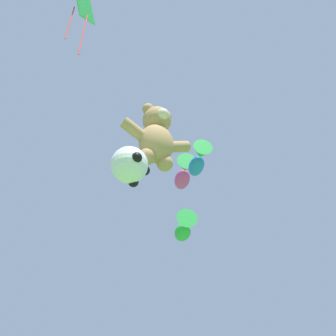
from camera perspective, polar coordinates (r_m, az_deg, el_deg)
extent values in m
ellipsoid|color=tan|center=(11.00, -1.80, 3.70)|extent=(1.06, 0.91, 1.29)
sphere|color=tan|center=(11.66, -1.71, 7.23)|extent=(0.89, 0.89, 0.89)
sphere|color=beige|center=(11.38, -0.80, 8.16)|extent=(0.37, 0.37, 0.37)
sphere|color=tan|center=(11.81, -3.06, 8.95)|extent=(0.36, 0.36, 0.36)
cylinder|color=tan|center=(10.91, -5.36, 5.92)|extent=(0.77, 0.34, 0.60)
sphere|color=tan|center=(10.50, -3.26, 1.72)|extent=(0.48, 0.48, 0.48)
sphere|color=tan|center=(12.01, -0.32, 7.85)|extent=(0.36, 0.36, 0.36)
cylinder|color=tan|center=(11.43, 1.63, 3.27)|extent=(0.77, 0.34, 0.60)
sphere|color=tan|center=(10.71, -0.49, 0.73)|extent=(0.48, 0.48, 0.48)
sphere|color=white|center=(9.78, -5.92, 0.45)|extent=(0.99, 0.99, 0.99)
sphere|color=black|center=(9.92, -3.55, -0.36)|extent=(0.28, 0.28, 0.28)
sphere|color=black|center=(10.17, -7.04, 1.12)|extent=(0.28, 0.28, 0.28)
sphere|color=black|center=(9.41, -4.79, 1.59)|extent=(0.28, 0.28, 0.28)
sphere|color=black|center=(9.74, -5.30, -2.13)|extent=(0.28, 0.28, 0.28)
ellipsoid|color=blue|center=(12.63, 4.34, 0.28)|extent=(0.81, 1.07, 0.43)
cone|color=green|center=(12.08, 5.08, 2.42)|extent=(0.78, 0.71, 0.63)
sphere|color=black|center=(12.93, 4.03, -0.15)|extent=(0.11, 0.11, 0.11)
ellipsoid|color=#E53F9E|center=(14.23, 2.17, -1.77)|extent=(0.95, 1.22, 0.49)
cone|color=green|center=(13.57, 2.71, 0.31)|extent=(0.90, 0.83, 0.72)
sphere|color=black|center=(14.58, 1.95, -2.15)|extent=(0.13, 0.13, 0.13)
ellipsoid|color=green|center=(16.05, 2.24, -9.80)|extent=(1.08, 1.33, 0.58)
cone|color=green|center=(15.28, 2.74, -8.22)|extent=(1.03, 0.92, 0.85)
sphere|color=black|center=(16.45, 2.03, -9.94)|extent=(0.15, 0.15, 0.15)
cube|color=green|center=(10.92, -12.70, 23.56)|extent=(1.02, 1.03, 1.43)
cylinder|color=red|center=(9.90, -14.70, 20.71)|extent=(0.03, 0.07, 1.44)
cylinder|color=red|center=(9.78, -12.79, 19.35)|extent=(0.03, 0.13, 1.80)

